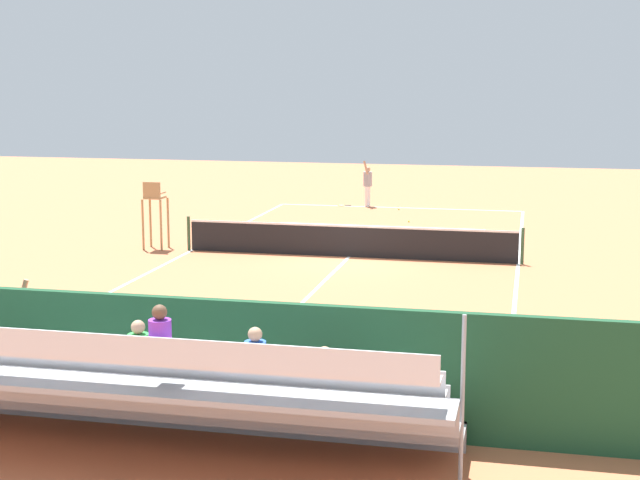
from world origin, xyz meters
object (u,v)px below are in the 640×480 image
(tennis_net, at_px, (349,241))
(tennis_ball_near, at_px, (409,221))
(tennis_player, at_px, (368,182))
(tennis_racket, at_px, (342,205))
(equipment_bag, at_px, (281,403))
(line_judge, at_px, (20,333))
(umpire_chair, at_px, (154,208))
(tennis_ball_far, at_px, (399,209))
(bleacher_stand, at_px, (150,392))
(courtside_bench, at_px, (388,386))

(tennis_net, bearing_deg, tennis_ball_near, -97.00)
(tennis_player, relative_size, tennis_racket, 3.33)
(equipment_bag, distance_m, line_judge, 4.77)
(tennis_net, xyz_separation_m, umpire_chair, (6.20, 0.04, 0.81))
(tennis_net, height_order, line_judge, line_judge)
(tennis_racket, xyz_separation_m, tennis_ball_far, (-2.50, 0.73, 0.02))
(tennis_ball_near, relative_size, line_judge, 0.03)
(umpire_chair, distance_m, line_judge, 13.52)
(tennis_net, height_order, bleacher_stand, bleacher_stand)
(tennis_racket, relative_size, line_judge, 0.30)
(tennis_net, height_order, tennis_ball_far, tennis_net)
(umpire_chair, relative_size, line_judge, 1.11)
(equipment_bag, distance_m, tennis_ball_near, 20.59)
(tennis_ball_near, bearing_deg, tennis_racket, -49.51)
(tennis_racket, xyz_separation_m, line_judge, (0.80, 24.29, 1.00))
(courtside_bench, bearing_deg, tennis_racket, -76.99)
(courtside_bench, bearing_deg, umpire_chair, -54.64)
(tennis_racket, bearing_deg, umpire_chair, 71.28)
(equipment_bag, height_order, tennis_ball_far, equipment_bag)
(tennis_ball_far, bearing_deg, umpire_chair, 58.89)
(courtside_bench, xyz_separation_m, line_judge, (6.43, -0.05, 0.46))
(tennis_player, height_order, tennis_ball_near, tennis_player)
(umpire_chair, bearing_deg, tennis_ball_far, -121.11)
(umpire_chair, bearing_deg, tennis_net, -179.65)
(umpire_chair, relative_size, tennis_ball_far, 32.42)
(tennis_ball_near, distance_m, tennis_ball_far, 3.26)
(tennis_ball_near, bearing_deg, courtside_bench, 96.44)
(tennis_racket, bearing_deg, line_judge, 88.11)
(tennis_net, xyz_separation_m, courtside_bench, (-3.19, 13.27, 0.06))
(courtside_bench, height_order, tennis_ball_near, courtside_bench)
(courtside_bench, distance_m, tennis_ball_far, 23.83)
(tennis_player, bearing_deg, tennis_ball_far, 152.81)
(umpire_chair, distance_m, tennis_ball_far, 12.19)
(bleacher_stand, xyz_separation_m, courtside_bench, (-3.16, -2.07, -0.35))
(tennis_racket, bearing_deg, bleacher_stand, 95.34)
(tennis_racket, distance_m, tennis_ball_far, 2.60)
(courtside_bench, distance_m, tennis_player, 24.77)
(line_judge, bearing_deg, tennis_racket, -91.89)
(tennis_net, xyz_separation_m, line_judge, (3.24, 13.22, 0.51))
(tennis_net, relative_size, line_judge, 5.35)
(tennis_ball_far, height_order, line_judge, line_judge)
(equipment_bag, relative_size, tennis_ball_far, 13.64)
(tennis_player, distance_m, tennis_ball_near, 4.59)
(tennis_net, bearing_deg, bleacher_stand, 90.12)
(tennis_racket, bearing_deg, courtside_bench, 103.01)
(courtside_bench, bearing_deg, bleacher_stand, 33.22)
(bleacher_stand, distance_m, tennis_ball_far, 25.70)
(line_judge, bearing_deg, tennis_player, -94.43)
(tennis_net, distance_m, umpire_chair, 6.25)
(equipment_bag, relative_size, tennis_racket, 1.56)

